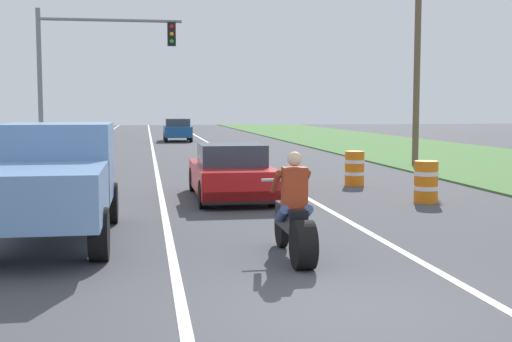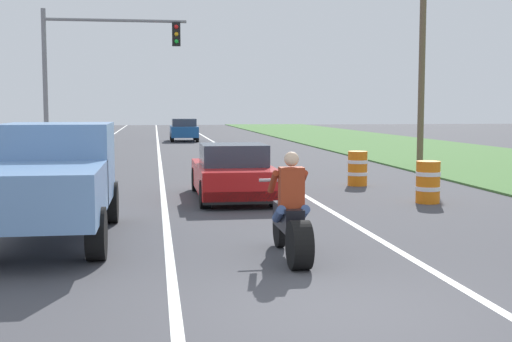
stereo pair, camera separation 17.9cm
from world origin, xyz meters
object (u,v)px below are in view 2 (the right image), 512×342
(motorcycle_with_rider, at_px, (291,221))
(distant_car_far_ahead, at_px, (184,130))
(pickup_truck_left_lane_light_blue, at_px, (51,176))
(traffic_light_mast_near, at_px, (91,61))
(construction_barrel_nearest, at_px, (428,182))
(sports_car_red, at_px, (233,173))
(construction_barrel_mid, at_px, (358,168))

(motorcycle_with_rider, bearing_deg, distant_car_far_ahead, 90.09)
(pickup_truck_left_lane_light_blue, relative_size, distant_car_far_ahead, 1.20)
(traffic_light_mast_near, bearing_deg, construction_barrel_nearest, -53.65)
(sports_car_red, bearing_deg, distant_car_far_ahead, 89.95)
(construction_barrel_nearest, height_order, distant_car_far_ahead, distant_car_far_ahead)
(pickup_truck_left_lane_light_blue, height_order, construction_barrel_mid, pickup_truck_left_lane_light_blue)
(motorcycle_with_rider, distance_m, distant_car_far_ahead, 35.83)
(pickup_truck_left_lane_light_blue, bearing_deg, construction_barrel_mid, 43.58)
(sports_car_red, distance_m, traffic_light_mast_near, 11.80)
(distant_car_far_ahead, bearing_deg, motorcycle_with_rider, -89.91)
(sports_car_red, relative_size, construction_barrel_nearest, 4.30)
(motorcycle_with_rider, xyz_separation_m, construction_barrel_nearest, (4.41, 5.46, -0.09))
(construction_barrel_mid, bearing_deg, traffic_light_mast_near, 135.00)
(sports_car_red, bearing_deg, construction_barrel_mid, 30.27)
(pickup_truck_left_lane_light_blue, height_order, construction_barrel_nearest, pickup_truck_left_lane_light_blue)
(motorcycle_with_rider, xyz_separation_m, construction_barrel_mid, (3.81, 9.20, -0.09))
(motorcycle_with_rider, height_order, distant_car_far_ahead, motorcycle_with_rider)
(motorcycle_with_rider, height_order, traffic_light_mast_near, traffic_light_mast_near)
(sports_car_red, distance_m, distant_car_far_ahead, 28.91)
(construction_barrel_nearest, relative_size, distant_car_far_ahead, 0.25)
(motorcycle_with_rider, height_order, construction_barrel_mid, motorcycle_with_rider)
(construction_barrel_mid, xyz_separation_m, distant_car_far_ahead, (-3.87, 26.63, 0.27))
(construction_barrel_mid, relative_size, distant_car_far_ahead, 0.25)
(motorcycle_with_rider, bearing_deg, construction_barrel_nearest, 51.10)
(pickup_truck_left_lane_light_blue, xyz_separation_m, construction_barrel_mid, (7.55, 7.19, -0.60))
(sports_car_red, xyz_separation_m, distant_car_far_ahead, (0.03, 28.91, 0.14))
(motorcycle_with_rider, distance_m, construction_barrel_mid, 9.96)
(pickup_truck_left_lane_light_blue, distance_m, construction_barrel_nearest, 8.86)
(construction_barrel_mid, bearing_deg, distant_car_far_ahead, 98.28)
(pickup_truck_left_lane_light_blue, relative_size, traffic_light_mast_near, 0.80)
(pickup_truck_left_lane_light_blue, xyz_separation_m, distant_car_far_ahead, (3.68, 33.82, -0.33))
(traffic_light_mast_near, bearing_deg, pickup_truck_left_lane_light_blue, -87.67)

